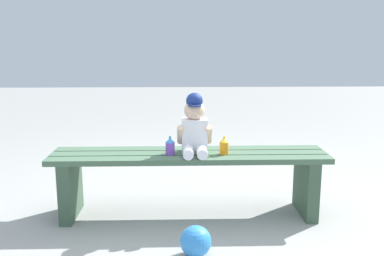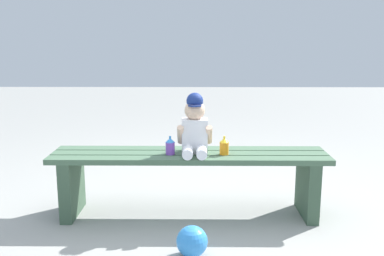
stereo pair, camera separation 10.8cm
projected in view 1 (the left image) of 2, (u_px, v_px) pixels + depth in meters
ground_plane at (189, 214)px, 3.02m from camera, size 16.00×16.00×0.00m
park_bench at (189, 171)px, 2.96m from camera, size 1.85×0.37×0.44m
child_figure at (194, 127)px, 2.89m from camera, size 0.23×0.27×0.40m
sippy_cup_left at (170, 146)px, 2.87m from camera, size 0.06×0.06×0.12m
sippy_cup_right at (224, 146)px, 2.88m from camera, size 0.06×0.06×0.12m
toy_ball at (196, 241)px, 2.42m from camera, size 0.18×0.18×0.18m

